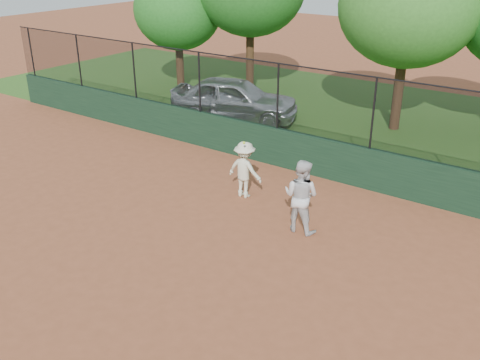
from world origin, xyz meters
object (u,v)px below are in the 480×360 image
Objects in this scene: parked_car at (234,99)px; tree_0 at (177,10)px; player_second at (301,196)px; tree_2 at (409,6)px; player_main at (245,170)px.

parked_car is 6.04m from tree_0.
player_second is 0.28× the size of tree_2.
player_second reaches higher than parked_car.
tree_2 reaches higher than tree_0.
tree_0 reaches higher than player_main.
tree_0 is 10.38m from tree_2.
parked_car is 2.79× the size of player_main.
player_second is 14.37m from tree_0.
player_second is 2.30m from player_main.
tree_0 reaches higher than parked_car.
player_main is at bearing -21.26° from player_second.
player_second is at bearing -154.03° from parked_car.
tree_0 is at bearing 43.84° from parked_car.
player_second is at bearing -84.28° from tree_2.
player_main is at bearing -161.93° from parked_car.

